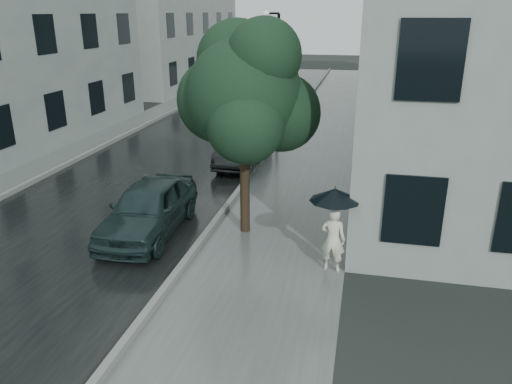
% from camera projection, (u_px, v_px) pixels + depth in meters
% --- Properties ---
extents(ground, '(120.00, 120.00, 0.00)m').
position_uv_depth(ground, '(241.00, 297.00, 10.11)').
color(ground, black).
rests_on(ground, ground).
extents(sidewalk, '(3.50, 60.00, 0.01)m').
position_uv_depth(sidewalk, '(316.00, 148.00, 21.07)').
color(sidewalk, slate).
rests_on(sidewalk, ground).
extents(kerb_near, '(0.15, 60.00, 0.15)m').
position_uv_depth(kerb_near, '(274.00, 144.00, 21.42)').
color(kerb_near, slate).
rests_on(kerb_near, ground).
extents(asphalt_road, '(6.85, 60.00, 0.00)m').
position_uv_depth(asphalt_road, '(196.00, 141.00, 22.16)').
color(asphalt_road, black).
rests_on(asphalt_road, ground).
extents(kerb_far, '(0.15, 60.00, 0.15)m').
position_uv_depth(kerb_far, '(124.00, 136.00, 22.84)').
color(kerb_far, slate).
rests_on(kerb_far, ground).
extents(sidewalk_far, '(1.70, 60.00, 0.01)m').
position_uv_depth(sidewalk_far, '(105.00, 136.00, 23.06)').
color(sidewalk_far, '#4C5451').
rests_on(sidewalk_far, ground).
extents(building_near, '(7.02, 36.00, 9.00)m').
position_uv_depth(building_near, '(438.00, 31.00, 25.35)').
color(building_near, gray).
rests_on(building_near, ground).
extents(building_far_b, '(7.02, 18.00, 8.00)m').
position_uv_depth(building_far_b, '(164.00, 31.00, 39.07)').
color(building_far_b, gray).
rests_on(building_far_b, ground).
extents(pedestrian, '(0.59, 0.43, 1.50)m').
position_uv_depth(pedestrian, '(333.00, 239.00, 10.91)').
color(pedestrian, '#EAE8CD').
rests_on(pedestrian, sidewalk).
extents(umbrella, '(1.23, 1.23, 1.05)m').
position_uv_depth(umbrella, '(335.00, 195.00, 10.57)').
color(umbrella, black).
rests_on(umbrella, ground).
extents(street_tree, '(3.66, 3.32, 5.38)m').
position_uv_depth(street_tree, '(245.00, 93.00, 12.04)').
color(street_tree, '#332619').
rests_on(street_tree, ground).
extents(lamp_post, '(0.83, 0.45, 5.48)m').
position_uv_depth(lamp_post, '(275.00, 71.00, 20.50)').
color(lamp_post, black).
rests_on(lamp_post, ground).
extents(car_near, '(1.74, 4.09, 1.38)m').
position_uv_depth(car_near, '(149.00, 208.00, 12.80)').
color(car_near, '#1B2F2E').
rests_on(car_near, ground).
extents(car_far, '(1.45, 4.02, 1.32)m').
position_uv_depth(car_far, '(244.00, 146.00, 18.81)').
color(car_far, black).
rests_on(car_far, ground).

